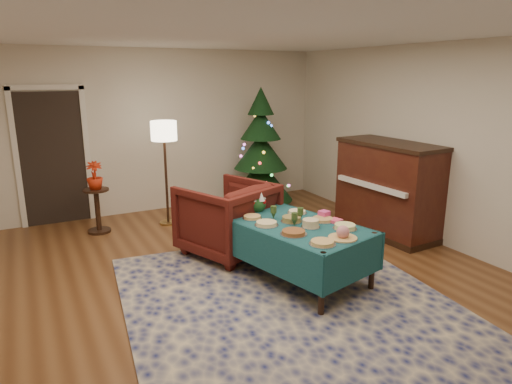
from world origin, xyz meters
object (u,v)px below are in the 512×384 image
buffet_table (295,235)px  gift_box (324,215)px  armchair (227,215)px  floor_lamp (164,137)px  side_table (98,211)px  potted_plant (95,181)px  christmas_tree (261,154)px  piano (388,189)px

buffet_table → gift_box: (0.41, 0.01, 0.18)m
armchair → gift_box: bearing=105.2°
buffet_table → armchair: (-0.37, 1.04, -0.01)m
armchair → floor_lamp: floor_lamp is taller
side_table → potted_plant: size_ratio=1.63×
armchair → christmas_tree: bearing=-150.7°
buffet_table → potted_plant: potted_plant is taller
buffet_table → floor_lamp: size_ratio=1.17×
gift_box → potted_plant: bearing=128.7°
floor_lamp → buffet_table: bearing=-74.9°
buffet_table → gift_box: gift_box is taller
floor_lamp → piano: (2.74, -1.90, -0.70)m
buffet_table → floor_lamp: (-0.70, 2.60, 0.84)m
buffet_table → side_table: same height
gift_box → christmas_tree: christmas_tree is taller
gift_box → christmas_tree: (0.68, 2.85, 0.23)m
potted_plant → piano: bearing=-27.8°
gift_box → floor_lamp: (-1.11, 2.59, 0.66)m
floor_lamp → potted_plant: floor_lamp is taller
floor_lamp → potted_plant: (-1.03, 0.09, -0.59)m
side_table → potted_plant: 0.45m
christmas_tree → potted_plant: bearing=-176.4°
floor_lamp → piano: bearing=-34.9°
potted_plant → christmas_tree: (2.82, 0.18, 0.16)m
armchair → christmas_tree: christmas_tree is taller
gift_box → potted_plant: potted_plant is taller
side_table → potted_plant: (0.00, 0.00, 0.45)m
potted_plant → christmas_tree: christmas_tree is taller
christmas_tree → floor_lamp: bearing=-171.6°
buffet_table → gift_box: size_ratio=17.85×
floor_lamp → gift_box: bearing=-66.8°
christmas_tree → armchair: bearing=-128.6°
potted_plant → buffet_table: bearing=-57.1°
christmas_tree → piano: size_ratio=1.30×
gift_box → side_table: size_ratio=0.16×
gift_box → piano: 1.76m
gift_box → piano: (1.63, 0.68, -0.04)m
potted_plant → christmas_tree: size_ratio=0.19×
armchair → floor_lamp: 1.81m
buffet_table → piano: (2.03, 0.70, 0.13)m
armchair → potted_plant: size_ratio=2.59×
armchair → floor_lamp: (-0.33, 1.57, 0.84)m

